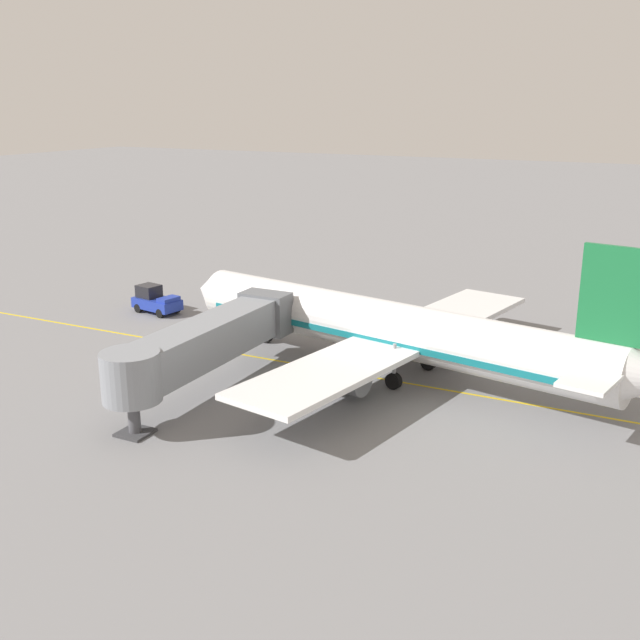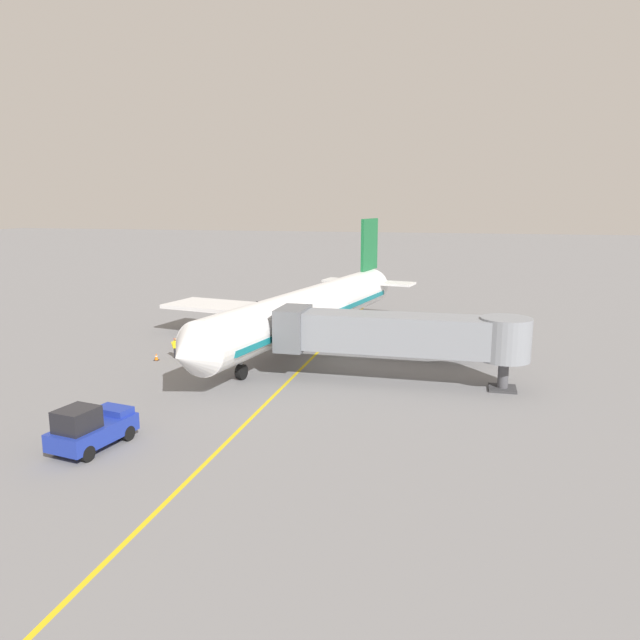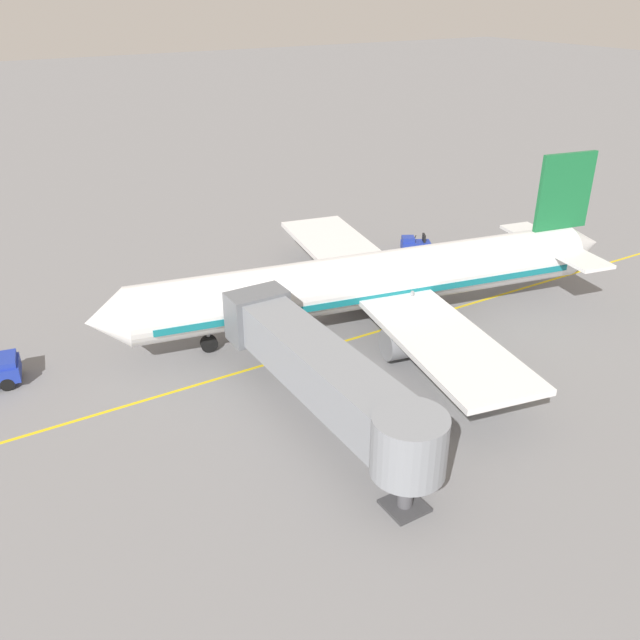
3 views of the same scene
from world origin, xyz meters
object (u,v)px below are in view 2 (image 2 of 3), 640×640
Objects in this scene: pushback_tractor at (91,428)px; ground_crew_loader at (241,348)px; ground_crew_wing_walker at (176,347)px; ground_crew_marshaller at (228,332)px; safety_cone_nose_left at (156,357)px; jet_bridge at (399,334)px; parked_airliner at (311,309)px; safety_cone_nose_right at (211,365)px; baggage_tug_spare at (254,311)px; baggage_cart_second_in_train at (293,313)px; baggage_cart_front at (276,318)px; baggage_tug_lead at (218,343)px; baggage_tug_trailing at (261,323)px.

ground_crew_loader is at bearing -92.85° from pushback_tractor.
ground_crew_wing_walker is 5.25m from ground_crew_loader.
safety_cone_nose_left is at bearing 66.40° from ground_crew_marshaller.
jet_bridge reaches higher than pushback_tractor.
parked_airliner reaches higher than safety_cone_nose_right.
baggage_tug_spare is at bearing -83.31° from pushback_tractor.
baggage_cart_second_in_train is (4.42, -9.41, -2.24)m from parked_airliner.
baggage_cart_second_in_train reaches higher than safety_cone_nose_left.
ground_crew_wing_walker is at bearing 37.02° from parked_airliner.
baggage_cart_front is at bearing -50.96° from parked_airliner.
ground_crew_loader reaches higher than baggage_cart_front.
baggage_cart_second_in_train is 1.76× the size of ground_crew_marshaller.
parked_airliner is 12.48× the size of baggage_cart_second_in_train.
ground_crew_loader reaches higher than baggage_tug_lead.
parked_airliner is 7.72m from ground_crew_loader.
parked_airliner is at bearing -173.24° from ground_crew_marshaller.
pushback_tractor is at bearing 92.31° from baggage_tug_trailing.
baggage_tug_lead reaches higher than safety_cone_nose_right.
baggage_cart_second_in_train is 5.05× the size of safety_cone_nose_left.
baggage_tug_spare is at bearing -73.44° from ground_crew_loader.
baggage_tug_trailing is 6.94m from baggage_tug_spare.
ground_crew_loader is at bearing 90.71° from baggage_cart_second_in_train.
ground_crew_loader is at bearing -168.88° from ground_crew_wing_walker.
baggage_cart_second_in_train is at bearing -108.29° from baggage_cart_front.
jet_bridge is 20.70m from pushback_tractor.
safety_cone_nose_left is at bearing 37.14° from parked_airliner.
parked_airliner is 8.30m from baggage_tug_trailing.
baggage_cart_front is at bearing -117.97° from baggage_tug_trailing.
pushback_tractor reaches higher than baggage_tug_lead.
ground_crew_marshaller is at bearing -27.42° from jet_bridge.
ground_crew_marshaller is (0.51, -3.36, 0.24)m from baggage_tug_lead.
jet_bridge is at bearing 172.99° from ground_crew_wing_walker.
parked_airliner reaches higher than baggage_cart_second_in_train.
ground_crew_wing_walker reaches higher than baggage_tug_spare.
baggage_cart_front is (0.21, -31.08, -0.15)m from pushback_tractor.
safety_cone_nose_right is (5.35, 9.21, -2.90)m from parked_airliner.
ground_crew_wing_walker is at bearing 49.54° from baggage_tug_lead.
ground_crew_loader reaches higher than safety_cone_nose_left.
pushback_tractor is 1.74× the size of baggage_tug_trailing.
jet_bridge is at bearing -132.40° from pushback_tractor.
baggage_tug_trailing is 0.91× the size of baggage_cart_second_in_train.
parked_airliner is at bearing 129.04° from baggage_cart_front.
baggage_cart_second_in_train reaches higher than safety_cone_nose_right.
parked_airliner is 13.59× the size of baggage_tug_lead.
safety_cone_nose_right is (-3.96, 20.25, -0.42)m from baggage_tug_spare.
jet_bridge is 18.41m from ground_crew_wing_walker.
baggage_tug_spare is (4.17, -35.52, -0.39)m from pushback_tractor.
baggage_tug_spare is 19.12m from safety_cone_nose_left.
ground_crew_marshaller is at bearing -57.82° from ground_crew_loader.
ground_crew_loader is (-1.12, 12.66, 0.00)m from baggage_cart_front.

